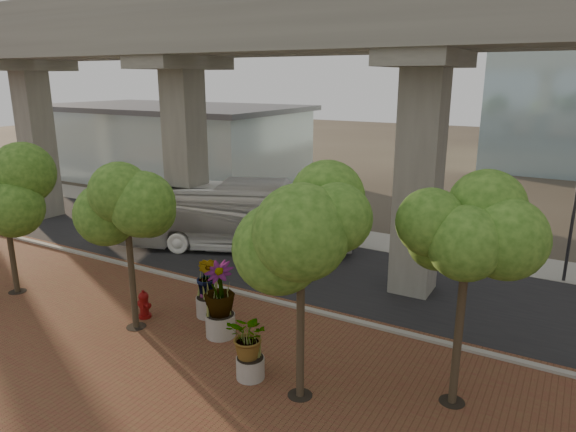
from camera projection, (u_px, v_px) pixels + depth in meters
The scene contains 17 objects.
ground at pixel (265, 279), 22.72m from camera, with size 160.00×160.00×0.00m, color #383229.
brick_plaza at pixel (128, 362), 16.03m from camera, with size 70.00×13.00×0.06m, color brown.
asphalt_road at pixel (288, 265), 24.39m from camera, with size 90.00×8.00×0.04m, color black.
curb_strip at pixel (239, 293), 21.03m from camera, with size 70.00×0.25×0.16m, color gray.
far_sidewalk at pixel (336, 235), 28.98m from camera, with size 90.00×3.00×0.06m, color gray.
transit_viaduct at pixel (288, 109), 22.49m from camera, with size 72.00×5.60×12.40m.
station_pavilion at pixel (170, 141), 44.90m from camera, with size 23.00×13.00×6.30m.
transit_bus at pixel (230, 215), 26.44m from camera, with size 2.95×12.55×3.50m, color silver.
fire_hydrant at pixel (144, 304), 18.83m from camera, with size 0.53×0.48×1.06m.
planter_front at pixel (250, 339), 14.84m from camera, with size 1.87×1.87×2.05m.
planter_right at pixel (219, 292), 17.21m from camera, with size 2.48×2.48×2.65m.
planter_left at pixel (208, 280), 18.74m from camera, with size 2.11×2.11×2.32m.
street_tree_far_west at pixel (3, 191), 20.10m from camera, with size 3.84×3.84×6.04m.
street_tree_near_west at pixel (126, 207), 17.09m from camera, with size 3.41×3.41×5.97m.
street_tree_near_east at pixel (301, 234), 13.08m from camera, with size 3.63×3.63×6.38m.
street_tree_far_east at pixel (468, 235), 12.78m from camera, with size 3.57×3.57×6.42m.
streetlamp_west at pixel (178, 139), 32.37m from camera, with size 0.41×1.21×8.32m.
Camera 1 is at (11.46, -17.86, 8.65)m, focal length 32.00 mm.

